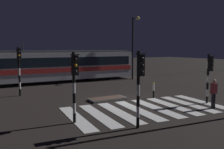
% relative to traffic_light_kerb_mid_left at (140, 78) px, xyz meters
% --- Properties ---
extents(ground_plane, '(120.00, 120.00, 0.00)m').
position_rel_traffic_light_kerb_mid_left_xyz_m(ground_plane, '(2.39, 4.89, -2.22)').
color(ground_plane, black).
extents(rail_near, '(80.00, 0.12, 0.03)m').
position_rel_traffic_light_kerb_mid_left_xyz_m(rail_near, '(2.39, 15.04, -2.21)').
color(rail_near, '#59595E').
rests_on(rail_near, ground).
extents(rail_far, '(80.00, 0.12, 0.03)m').
position_rel_traffic_light_kerb_mid_left_xyz_m(rail_far, '(2.39, 16.48, -2.21)').
color(rail_far, '#59595E').
rests_on(rail_far, ground).
extents(crosswalk_zebra, '(9.48, 5.45, 0.02)m').
position_rel_traffic_light_kerb_mid_left_xyz_m(crosswalk_zebra, '(2.39, 2.51, -2.21)').
color(crosswalk_zebra, silver).
rests_on(crosswalk_zebra, ground).
extents(traffic_island, '(2.53, 1.10, 0.18)m').
position_rel_traffic_light_kerb_mid_left_xyz_m(traffic_island, '(1.55, 5.75, -2.13)').
color(traffic_island, slate).
rests_on(traffic_island, ground).
extents(traffic_light_kerb_mid_left, '(0.36, 0.42, 3.37)m').
position_rel_traffic_light_kerb_mid_left_xyz_m(traffic_light_kerb_mid_left, '(0.00, 0.00, 0.00)').
color(traffic_light_kerb_mid_left, black).
rests_on(traffic_light_kerb_mid_left, ground).
extents(traffic_light_corner_near_left, '(0.36, 0.42, 3.32)m').
position_rel_traffic_light_kerb_mid_left_xyz_m(traffic_light_corner_near_left, '(-2.16, 2.05, -0.03)').
color(traffic_light_corner_near_left, black).
rests_on(traffic_light_corner_near_left, ground).
extents(traffic_light_corner_far_left, '(0.36, 0.42, 3.57)m').
position_rel_traffic_light_kerb_mid_left_xyz_m(traffic_light_corner_far_left, '(-3.33, 10.15, 0.13)').
color(traffic_light_corner_far_left, black).
rests_on(traffic_light_corner_far_left, ground).
extents(traffic_light_corner_near_right, '(0.36, 0.42, 3.12)m').
position_rel_traffic_light_kerb_mid_left_xyz_m(traffic_light_corner_near_right, '(6.61, 1.74, -0.16)').
color(traffic_light_corner_near_right, black).
rests_on(traffic_light_corner_near_right, ground).
extents(street_lamp_trackside_right, '(0.44, 1.21, 6.88)m').
position_rel_traffic_light_kerb_mid_left_xyz_m(street_lamp_trackside_right, '(9.23, 13.78, 2.16)').
color(street_lamp_trackside_right, black).
rests_on(street_lamp_trackside_right, ground).
extents(tram, '(17.97, 2.58, 4.15)m').
position_rel_traffic_light_kerb_mid_left_xyz_m(tram, '(0.57, 15.75, -0.47)').
color(tram, silver).
rests_on(tram, ground).
extents(pedestrian_waiting_at_kerb, '(0.36, 0.24, 1.71)m').
position_rel_traffic_light_kerb_mid_left_xyz_m(pedestrian_waiting_at_kerb, '(5.82, 0.75, -1.35)').
color(pedestrian_waiting_at_kerb, black).
rests_on(pedestrian_waiting_at_kerb, ground).
extents(bollard_island_edge, '(0.12, 0.12, 1.11)m').
position_rel_traffic_light_kerb_mid_left_xyz_m(bollard_island_edge, '(4.77, 4.85, -1.66)').
color(bollard_island_edge, black).
rests_on(bollard_island_edge, ground).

